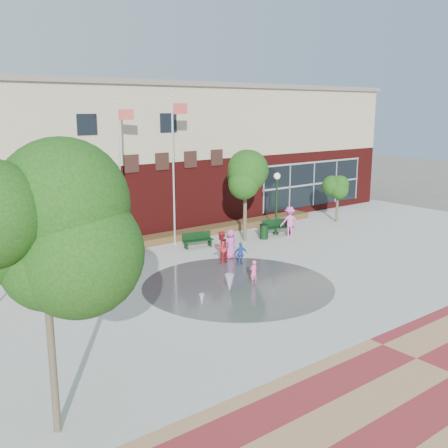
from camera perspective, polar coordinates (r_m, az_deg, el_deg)
ground at (r=21.12m, az=6.76°, el=-8.78°), size 120.00×120.00×0.00m
plaza_concrete at (r=23.94m, az=-0.00°, el=-6.08°), size 46.00×18.00×0.01m
splash_pad at (r=23.20m, az=1.53°, el=-6.70°), size 8.40×8.40×0.01m
library_building at (r=34.47m, az=-14.02°, el=7.17°), size 44.40×10.40×9.20m
flower_bed at (r=30.05m, az=-8.95°, el=-2.36°), size 26.00×1.20×0.40m
flagpole_left at (r=27.96m, az=-11.18°, el=5.75°), size 0.93×0.25×8.01m
flagpole_right at (r=29.19m, az=-5.46°, el=6.65°), size 1.03×0.17×8.37m
lamp_right at (r=31.95m, az=5.74°, el=2.99°), size 0.41×0.41×3.83m
bench_left at (r=27.12m, az=-16.08°, el=-3.78°), size 1.62×1.05×0.80m
bench_mid at (r=29.24m, az=-2.86°, el=-2.07°), size 1.78×0.81×0.87m
bench_right at (r=32.19m, az=5.86°, el=-0.69°), size 2.03×1.04×0.98m
trash_can at (r=31.18m, az=4.36°, el=-0.84°), size 0.55×0.55×0.90m
tree_big_left at (r=12.30m, az=-19.07°, el=-1.87°), size 4.14×4.14×6.61m
tree_mid at (r=30.08m, az=2.33°, el=4.98°), size 3.01×3.01×5.08m
tree_small_right at (r=36.31m, az=12.30°, el=3.88°), size 1.89×1.89×3.23m
water_jet_a at (r=22.33m, az=0.59°, el=-7.48°), size 0.40×0.40×0.77m
water_jet_b at (r=20.84m, az=-2.43°, el=-9.00°), size 0.22×0.22×0.49m
child_splash at (r=23.27m, az=3.25°, el=-5.26°), size 0.41×0.28×1.08m
adult_red at (r=26.04m, az=-0.33°, el=-2.61°), size 0.95×0.82×1.68m
adult_pink at (r=27.01m, az=0.71°, el=-2.21°), size 0.77×0.52×1.54m
child_blue at (r=25.96m, az=1.83°, el=-3.26°), size 0.74×0.50×1.16m
person_bench at (r=32.05m, az=7.14°, el=0.29°), size 1.34×1.07×1.81m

